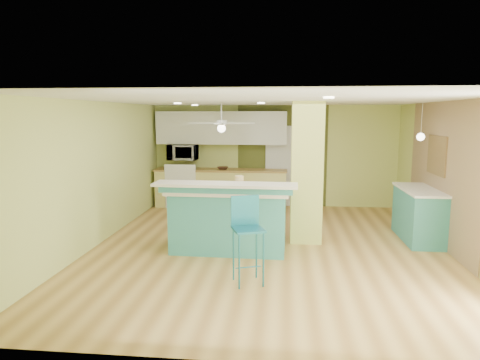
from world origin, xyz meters
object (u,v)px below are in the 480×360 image
object	(u,v)px
bar_stool	(247,225)
side_counter	(419,214)
canister	(239,181)
peninsula	(229,217)
fruit_bowl	(223,168)

from	to	relation	value
bar_stool	side_counter	distance (m)	3.74
side_counter	canister	world-z (taller)	canister
peninsula	canister	size ratio (longest dim) A/B	12.65
peninsula	bar_stool	bearing A→B (deg)	-71.94
peninsula	bar_stool	world-z (taller)	peninsula
bar_stool	side_counter	bearing A→B (deg)	17.99
bar_stool	fruit_bowl	size ratio (longest dim) A/B	4.25
side_counter	fruit_bowl	world-z (taller)	fruit_bowl
bar_stool	canister	distance (m)	1.71
side_counter	fruit_bowl	distance (m)	4.63
side_counter	fruit_bowl	xyz separation A→B (m)	(-3.94, 2.38, 0.50)
canister	fruit_bowl	bearing A→B (deg)	103.47
peninsula	canister	distance (m)	0.66
bar_stool	side_counter	size ratio (longest dim) A/B	0.80
fruit_bowl	canister	world-z (taller)	canister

